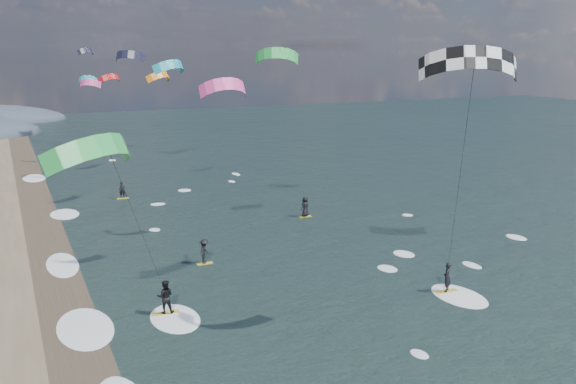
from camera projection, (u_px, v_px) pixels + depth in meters
name	position (u px, v px, depth m)	size (l,w,h in m)	color
wet_sand_strip	(84.00, 374.00, 28.92)	(3.00, 240.00, 0.00)	#382D23
kitesurfer_near_a	(471.00, 112.00, 30.31)	(8.00, 9.20, 14.99)	gold
kitesurfer_near_b	(129.00, 203.00, 28.94)	(7.33, 9.19, 11.73)	gold
far_kitesurfers	(227.00, 223.00, 50.50)	(14.32, 22.57, 1.78)	gold
bg_kite_field	(138.00, 68.00, 70.67)	(11.12, 70.41, 5.46)	black
shoreline_surf	(96.00, 328.00, 33.63)	(2.40, 79.40, 0.11)	white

